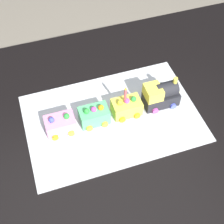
{
  "coord_description": "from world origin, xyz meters",
  "views": [
    {
      "loc": [
        0.26,
        0.64,
        1.65
      ],
      "look_at": [
        0.05,
        -0.0,
        0.77
      ],
      "focal_mm": 51.53,
      "sensor_mm": 36.0,
      "label": 1
    }
  ],
  "objects_px": {
    "birthday_candle": "(126,94)",
    "cake_car_gondola_bubblegum": "(60,124)",
    "cake_car_hopper_lemon": "(126,107)",
    "cake_car_flatbed_mint_green": "(94,115)",
    "cake_locomotive": "(161,95)",
    "dining_table": "(124,132)"
  },
  "relations": [
    {
      "from": "birthday_candle",
      "to": "cake_car_gondola_bubblegum",
      "type": "bearing_deg",
      "value": -0.0
    },
    {
      "from": "cake_car_hopper_lemon",
      "to": "cake_car_flatbed_mint_green",
      "type": "relative_size",
      "value": 1.0
    },
    {
      "from": "cake_car_flatbed_mint_green",
      "to": "cake_car_gondola_bubblegum",
      "type": "relative_size",
      "value": 1.0
    },
    {
      "from": "cake_locomotive",
      "to": "cake_car_flatbed_mint_green",
      "type": "distance_m",
      "value": 0.25
    },
    {
      "from": "cake_locomotive",
      "to": "cake_car_flatbed_mint_green",
      "type": "xyz_separation_m",
      "value": [
        0.25,
        -0.0,
        -0.02
      ]
    },
    {
      "from": "dining_table",
      "to": "cake_car_gondola_bubblegum",
      "type": "height_order",
      "value": "cake_car_gondola_bubblegum"
    },
    {
      "from": "cake_car_hopper_lemon",
      "to": "dining_table",
      "type": "bearing_deg",
      "value": 54.18
    },
    {
      "from": "cake_car_hopper_lemon",
      "to": "cake_car_flatbed_mint_green",
      "type": "bearing_deg",
      "value": 0.0
    },
    {
      "from": "dining_table",
      "to": "cake_locomotive",
      "type": "height_order",
      "value": "cake_locomotive"
    },
    {
      "from": "cake_car_flatbed_mint_green",
      "to": "birthday_candle",
      "type": "relative_size",
      "value": 1.6
    },
    {
      "from": "birthday_candle",
      "to": "cake_car_flatbed_mint_green",
      "type": "bearing_deg",
      "value": -0.0
    },
    {
      "from": "dining_table",
      "to": "cake_locomotive",
      "type": "distance_m",
      "value": 0.21
    },
    {
      "from": "cake_locomotive",
      "to": "cake_car_flatbed_mint_green",
      "type": "relative_size",
      "value": 1.4
    },
    {
      "from": "dining_table",
      "to": "cake_car_hopper_lemon",
      "type": "distance_m",
      "value": 0.14
    },
    {
      "from": "cake_car_gondola_bubblegum",
      "to": "birthday_candle",
      "type": "bearing_deg",
      "value": 180.0
    },
    {
      "from": "cake_locomotive",
      "to": "cake_car_hopper_lemon",
      "type": "height_order",
      "value": "cake_locomotive"
    },
    {
      "from": "cake_locomotive",
      "to": "cake_car_hopper_lemon",
      "type": "relative_size",
      "value": 1.4
    },
    {
      "from": "dining_table",
      "to": "cake_car_gondola_bubblegum",
      "type": "xyz_separation_m",
      "value": [
        0.23,
        -0.01,
        0.14
      ]
    },
    {
      "from": "cake_locomotive",
      "to": "cake_car_gondola_bubblegum",
      "type": "distance_m",
      "value": 0.37
    },
    {
      "from": "dining_table",
      "to": "cake_car_flatbed_mint_green",
      "type": "height_order",
      "value": "cake_car_flatbed_mint_green"
    },
    {
      "from": "cake_car_flatbed_mint_green",
      "to": "cake_car_gondola_bubblegum",
      "type": "xyz_separation_m",
      "value": [
        0.12,
        0.0,
        -0.0
      ]
    },
    {
      "from": "dining_table",
      "to": "cake_car_flatbed_mint_green",
      "type": "bearing_deg",
      "value": -4.57
    }
  ]
}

